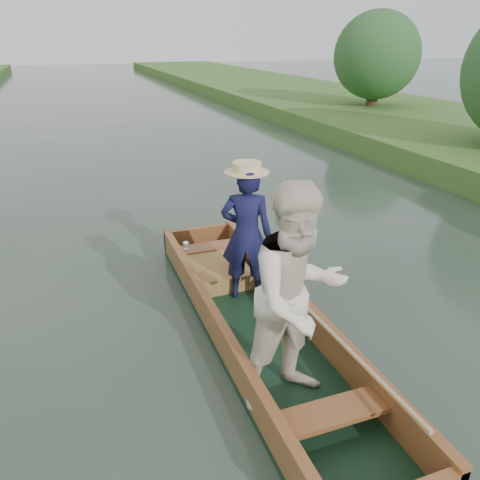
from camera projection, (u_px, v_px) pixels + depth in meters
name	position (u px, v px, depth m)	size (l,w,h in m)	color
ground	(258.00, 336.00, 5.34)	(120.00, 120.00, 0.00)	#283D30
trees_far	(138.00, 67.00, 12.21)	(22.83, 14.03, 4.30)	#47331E
punt	(270.00, 292.00, 4.71)	(1.21, 5.00, 2.13)	black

